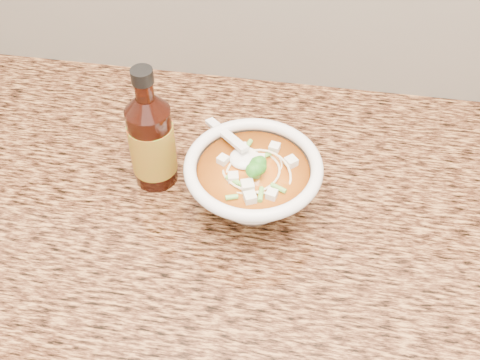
# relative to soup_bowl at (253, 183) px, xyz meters

# --- Properties ---
(cabinet) EXTENTS (4.00, 0.65, 0.86)m
(cabinet) POSITION_rel_soup_bowl_xyz_m (0.08, 0.01, -0.52)
(cabinet) COLOR black
(cabinet) RESTS_ON ground
(counter_slab) EXTENTS (4.00, 0.68, 0.04)m
(counter_slab) POSITION_rel_soup_bowl_xyz_m (0.08, 0.01, -0.07)
(counter_slab) COLOR #A4703C
(counter_slab) RESTS_ON cabinet
(soup_bowl) EXTENTS (0.21, 0.21, 0.12)m
(soup_bowl) POSITION_rel_soup_bowl_xyz_m (0.00, 0.00, 0.00)
(soup_bowl) COLOR white
(soup_bowl) RESTS_ON counter_slab
(hot_sauce_bottle) EXTENTS (0.08, 0.08, 0.22)m
(hot_sauce_bottle) POSITION_rel_soup_bowl_xyz_m (-0.16, 0.03, 0.03)
(hot_sauce_bottle) COLOR #380F07
(hot_sauce_bottle) RESTS_ON counter_slab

